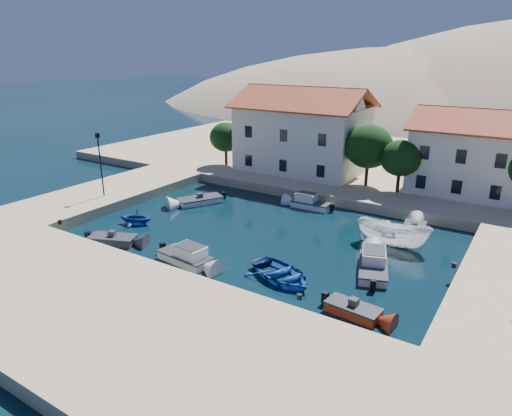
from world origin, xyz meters
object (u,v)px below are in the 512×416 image
at_px(lamppost, 100,159).
at_px(cabin_cruiser_east, 373,266).
at_px(cabin_cruiser_south, 185,256).
at_px(building_mid, 468,150).
at_px(building_left, 302,129).
at_px(boat_east, 392,246).
at_px(rowboat_south, 281,279).

relative_size(lamppost, cabin_cruiser_east, 1.24).
bearing_deg(cabin_cruiser_south, cabin_cruiser_east, 32.30).
xyz_separation_m(building_mid, cabin_cruiser_east, (-2.18, -20.64, -4.75)).
bearing_deg(cabin_cruiser_south, lamppost, 166.94).
bearing_deg(building_left, boat_east, -42.92).
height_order(rowboat_south, cabin_cruiser_east, cabin_cruiser_east).
relative_size(cabin_cruiser_south, cabin_cruiser_east, 0.88).
bearing_deg(lamppost, cabin_cruiser_east, 0.75).
distance_m(building_left, building_mid, 18.04).
height_order(building_left, cabin_cruiser_south, building_left).
relative_size(building_left, cabin_cruiser_south, 3.31).
height_order(lamppost, rowboat_south, lamppost).
bearing_deg(building_mid, lamppost, -144.55).
height_order(building_left, lamppost, building_left).
bearing_deg(cabin_cruiser_east, boat_east, -16.26).
distance_m(building_left, boat_east, 22.09).
distance_m(building_mid, cabin_cruiser_east, 21.29).
bearing_deg(cabin_cruiser_east, lamppost, 71.76).
distance_m(rowboat_south, boat_east, 10.54).
xyz_separation_m(cabin_cruiser_east, boat_east, (-0.25, 5.16, -0.48)).
bearing_deg(boat_east, cabin_cruiser_east, -177.61).
height_order(building_left, boat_east, building_left).
bearing_deg(rowboat_south, building_left, 45.59).
xyz_separation_m(building_left, lamppost, (-11.50, -20.00, -1.18)).
bearing_deg(cabin_cruiser_south, building_left, 104.99).
xyz_separation_m(building_left, boat_east, (15.58, -14.49, -5.94)).
bearing_deg(lamppost, building_left, 60.10).
bearing_deg(building_left, building_mid, 3.18).
relative_size(lamppost, boat_east, 1.06).
relative_size(cabin_cruiser_east, boat_east, 0.86).
bearing_deg(cabin_cruiser_south, building_mid, 68.29).
relative_size(lamppost, cabin_cruiser_south, 1.40).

